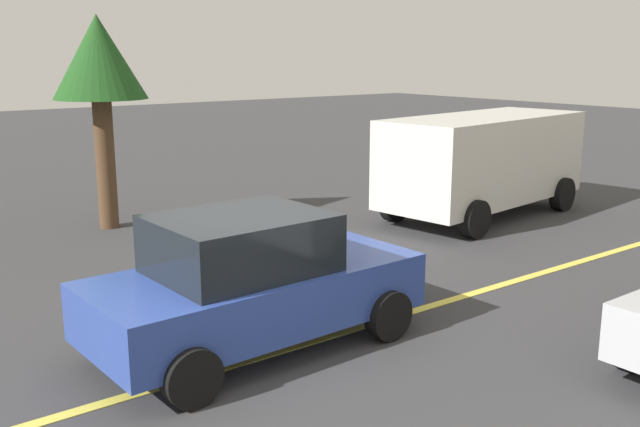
# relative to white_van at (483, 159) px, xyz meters

# --- Properties ---
(ground_plane) EXTENTS (80.00, 80.00, 0.00)m
(ground_plane) POSITION_rel_white_van_xyz_m (-8.08, -3.42, -1.27)
(ground_plane) COLOR #38383A
(lane_marking_centre) EXTENTS (28.00, 0.16, 0.01)m
(lane_marking_centre) POSITION_rel_white_van_xyz_m (-5.08, -3.42, -1.26)
(lane_marking_centre) COLOR #E0D14C
(white_van) EXTENTS (5.41, 2.80, 2.20)m
(white_van) POSITION_rel_white_van_xyz_m (0.00, 0.00, 0.00)
(white_van) COLOR silver
(white_van) RESTS_ON ground_plane
(car_blue_near_curb) EXTENTS (4.14, 2.10, 1.68)m
(car_blue_near_curb) POSITION_rel_white_van_xyz_m (-7.82, -3.09, -0.43)
(car_blue_near_curb) COLOR #2D479E
(car_blue_near_curb) RESTS_ON ground_plane
(tree_left_verge) EXTENTS (1.84, 1.84, 4.26)m
(tree_left_verge) POSITION_rel_white_van_xyz_m (-6.92, 3.93, 2.04)
(tree_left_verge) COLOR #513823
(tree_left_verge) RESTS_ON ground_plane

